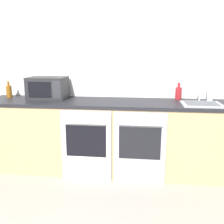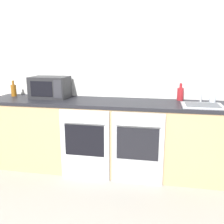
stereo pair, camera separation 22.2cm
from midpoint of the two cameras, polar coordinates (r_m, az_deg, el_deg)
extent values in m
cube|color=silver|center=(3.43, 2.19, 9.75)|extent=(10.00, 0.06, 2.60)
cube|color=tan|center=(3.27, 1.16, -5.83)|extent=(3.16, 0.62, 0.88)
cube|color=black|center=(3.15, 1.20, 2.11)|extent=(3.19, 0.65, 0.04)
cube|color=silver|center=(3.02, -4.12, -7.69)|extent=(0.60, 0.03, 0.87)
cube|color=black|center=(2.98, -4.23, -6.57)|extent=(0.48, 0.01, 0.38)
cylinder|color=silver|center=(2.89, -4.42, -2.50)|extent=(0.49, 0.02, 0.02)
cube|color=#A8AAAF|center=(2.93, 8.03, -8.46)|extent=(0.60, 0.03, 0.87)
cube|color=black|center=(2.89, 8.05, -7.31)|extent=(0.48, 0.01, 0.38)
cylinder|color=#A8AAAF|center=(2.79, 8.18, -3.14)|extent=(0.49, 0.02, 0.02)
cube|color=#232326|center=(3.44, -12.18, 5.53)|extent=(0.49, 0.33, 0.29)
cube|color=black|center=(3.30, -14.01, 5.13)|extent=(0.30, 0.01, 0.20)
cube|color=#2D2D33|center=(3.22, -10.41, 5.09)|extent=(0.11, 0.01, 0.23)
cylinder|color=silver|center=(3.37, 23.85, 3.68)|extent=(0.08, 0.08, 0.19)
cylinder|color=silver|center=(3.36, 24.05, 5.85)|extent=(0.03, 0.03, 0.07)
cylinder|color=#8C5114|center=(3.73, -19.99, 4.63)|extent=(0.07, 0.07, 0.16)
cylinder|color=#8C5114|center=(3.72, -20.13, 6.32)|extent=(0.03, 0.03, 0.06)
cylinder|color=maroon|center=(3.35, 17.19, 3.91)|extent=(0.08, 0.08, 0.16)
cylinder|color=maroon|center=(3.33, 17.32, 5.77)|extent=(0.03, 0.03, 0.06)
cube|color=#A8AAAF|center=(3.06, 21.91, 1.35)|extent=(0.46, 0.36, 0.01)
cube|color=#4C4F54|center=(3.06, 21.92, 1.54)|extent=(0.37, 0.26, 0.01)
cylinder|color=#A8AAAF|center=(3.18, 21.65, 4.28)|extent=(0.02, 0.02, 0.26)
camera|label=1|loc=(0.11, -88.00, 0.47)|focal=40.00mm
camera|label=2|loc=(0.11, 92.00, -0.47)|focal=40.00mm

